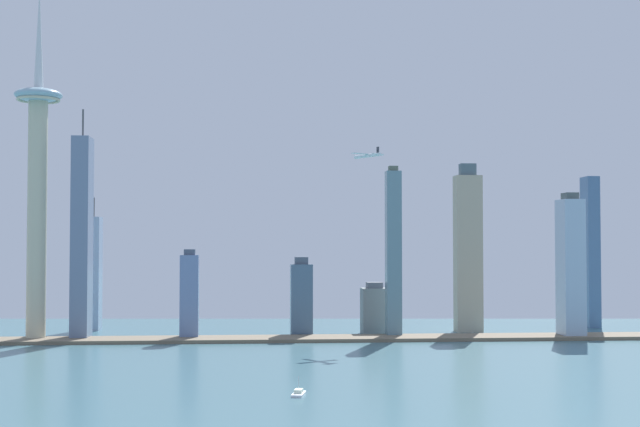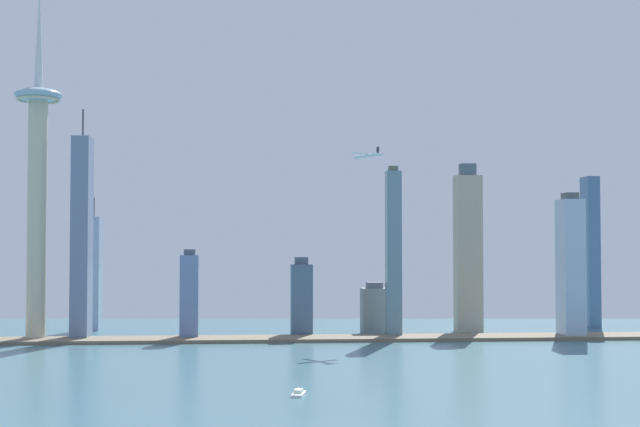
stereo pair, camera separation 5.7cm
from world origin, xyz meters
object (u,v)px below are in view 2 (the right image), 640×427
(skyscraper_0, at_px, (82,238))
(skyscraper_8, at_px, (93,273))
(skyscraper_1, at_px, (591,252))
(skyscraper_3, at_px, (571,267))
(airplane, at_px, (367,155))
(observation_tower, at_px, (38,172))
(skyscraper_5, at_px, (301,299))
(skyscraper_2, at_px, (468,251))
(skyscraper_6, at_px, (374,310))
(boat_0, at_px, (299,393))
(skyscraper_9, at_px, (393,253))
(skyscraper_10, at_px, (189,296))

(skyscraper_0, relative_size, skyscraper_8, 1.56)
(skyscraper_1, bearing_deg, skyscraper_8, 179.15)
(skyscraper_3, xyz_separation_m, airplane, (-178.63, -3.38, 96.08))
(observation_tower, bearing_deg, skyscraper_5, 5.68)
(skyscraper_2, bearing_deg, skyscraper_5, -168.76)
(observation_tower, relative_size, skyscraper_6, 6.42)
(skyscraper_1, xyz_separation_m, airplane, (-236.25, -106.15, 83.07))
(observation_tower, relative_size, boat_0, 17.39)
(skyscraper_9, relative_size, airplane, 4.80)
(observation_tower, height_order, skyscraper_6, observation_tower)
(skyscraper_10, distance_m, airplane, 193.88)
(skyscraper_5, distance_m, skyscraper_6, 70.34)
(skyscraper_1, bearing_deg, skyscraper_2, -164.14)
(skyscraper_1, height_order, skyscraper_9, skyscraper_9)
(observation_tower, bearing_deg, skyscraper_8, 72.76)
(observation_tower, distance_m, boat_0, 387.07)
(skyscraper_1, distance_m, skyscraper_9, 228.46)
(skyscraper_5, distance_m, skyscraper_8, 210.01)
(skyscraper_6, height_order, airplane, airplane)
(skyscraper_3, relative_size, airplane, 4.04)
(skyscraper_5, distance_m, boat_0, 320.68)
(skyscraper_5, distance_m, skyscraper_10, 99.56)
(skyscraper_8, bearing_deg, skyscraper_1, -0.85)
(skyscraper_6, distance_m, skyscraper_9, 63.46)
(boat_0, bearing_deg, skyscraper_0, -138.97)
(skyscraper_6, bearing_deg, airplane, -104.00)
(skyscraper_6, distance_m, boat_0, 346.40)
(skyscraper_2, xyz_separation_m, airplane, (-103.85, -68.53, 82.27))
(skyscraper_9, xyz_separation_m, skyscraper_10, (-176.54, -3.49, -36.57))
(skyscraper_3, bearing_deg, skyscraper_5, 171.76)
(skyscraper_5, bearing_deg, observation_tower, -174.32)
(observation_tower, bearing_deg, skyscraper_9, 0.71)
(skyscraper_5, distance_m, skyscraper_9, 91.17)
(skyscraper_6, bearing_deg, skyscraper_5, -166.59)
(observation_tower, distance_m, skyscraper_2, 392.88)
(boat_0, bearing_deg, skyscraper_10, -153.61)
(skyscraper_2, height_order, skyscraper_9, skyscraper_2)
(skyscraper_3, height_order, skyscraper_8, skyscraper_8)
(skyscraper_9, bearing_deg, airplane, -143.81)
(airplane, bearing_deg, skyscraper_2, -88.28)
(skyscraper_1, bearing_deg, skyscraper_3, -119.28)
(skyscraper_10, distance_m, boat_0, 308.35)
(skyscraper_10, bearing_deg, skyscraper_8, 134.78)
(skyscraper_0, xyz_separation_m, skyscraper_3, (421.68, -17.07, -25.30))
(skyscraper_3, relative_size, skyscraper_5, 1.80)
(skyscraper_1, xyz_separation_m, skyscraper_8, (-485.10, 7.19, -20.38))
(skyscraper_6, distance_m, airplane, 146.20)
(skyscraper_9, xyz_separation_m, boat_0, (-99.28, -299.85, -72.39))
(skyscraper_9, bearing_deg, skyscraper_6, 109.07)
(skyscraper_3, xyz_separation_m, skyscraper_10, (-329.89, 11.62, -24.28))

